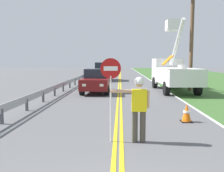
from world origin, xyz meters
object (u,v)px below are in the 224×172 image
Objects in this scene: utility_bucket_truck at (173,72)px; oncoming_sedan_nearest at (96,81)px; flagger_worker at (139,105)px; oncoming_suv_second at (103,71)px; stop_sign_paddle at (111,81)px; traffic_cone_lead at (187,113)px; utility_pole_near at (192,36)px.

oncoming_sedan_nearest is at bearing -166.39° from utility_bucket_truck.
utility_bucket_truck reaches higher than oncoming_sedan_nearest.
oncoming_suv_second reaches higher than flagger_worker.
stop_sign_paddle is at bearing -109.95° from utility_bucket_truck.
utility_bucket_truck is 10.99m from oncoming_suv_second.
utility_bucket_truck reaches higher than oncoming_suv_second.
stop_sign_paddle is 12.45m from utility_bucket_truck.
stop_sign_paddle is 10.46m from oncoming_sedan_nearest.
oncoming_sedan_nearest is 9.08m from traffic_cone_lead.
stop_sign_paddle is 0.57× the size of oncoming_sedan_nearest.
utility_bucket_truck reaches higher than stop_sign_paddle.
oncoming_suv_second is at bearing 103.42° from traffic_cone_lead.
utility_bucket_truck is at bearing 73.43° from flagger_worker.
utility_pole_near is at bearing -51.19° from oncoming_suv_second.
oncoming_suv_second is at bearing 91.53° from oncoming_sedan_nearest.
flagger_worker is 12.20m from utility_bucket_truck.
utility_bucket_truck is at bearing -176.01° from utility_pole_near.
stop_sign_paddle reaches higher than flagger_worker.
oncoming_suv_second is (-5.97, 9.22, -0.35)m from utility_bucket_truck.
oncoming_sedan_nearest is 10.61m from oncoming_suv_second.
stop_sign_paddle is at bearing -179.11° from flagger_worker.
flagger_worker is at bearing -106.57° from utility_bucket_truck.
stop_sign_paddle is at bearing -140.17° from traffic_cone_lead.
utility_pole_near is (1.37, 0.10, 2.72)m from utility_bucket_truck.
oncoming_sedan_nearest is at bearing -168.21° from utility_pole_near.
flagger_worker is 2.61× the size of traffic_cone_lead.
flagger_worker is 13.11m from utility_pole_near.
stop_sign_paddle is 21.01m from oncoming_suv_second.
flagger_worker reaches higher than oncoming_sedan_nearest.
flagger_worker reaches higher than traffic_cone_lead.
flagger_worker is 0.44× the size of oncoming_sedan_nearest.
utility_bucket_truck is 3.04m from utility_pole_near.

